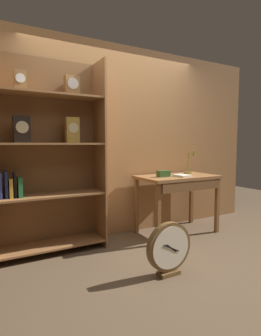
{
  "coord_description": "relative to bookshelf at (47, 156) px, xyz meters",
  "views": [
    {
      "loc": [
        -1.66,
        -2.17,
        1.27
      ],
      "look_at": [
        -0.09,
        0.65,
        0.98
      ],
      "focal_mm": 29.03,
      "sensor_mm": 36.0,
      "label": 1
    }
  ],
  "objects": [
    {
      "name": "workbench",
      "position": [
        1.75,
        -0.2,
        -0.41
      ],
      "size": [
        1.12,
        0.64,
        0.82
      ],
      "color": "brown",
      "rests_on": "ground"
    },
    {
      "name": "back_wood_panel",
      "position": [
        0.99,
        0.21,
        0.18
      ],
      "size": [
        4.8,
        0.05,
        2.6
      ],
      "primitive_type": "cube",
      "color": "#9E6B3D",
      "rests_on": "ground"
    },
    {
      "name": "open_repair_manual",
      "position": [
        1.74,
        -0.29,
        -0.29
      ],
      "size": [
        0.17,
        0.23,
        0.02
      ],
      "primitive_type": "cube",
      "rotation": [
        0.0,
        0.0,
        0.06
      ],
      "color": "silver",
      "rests_on": "workbench"
    },
    {
      "name": "round_clock_large",
      "position": [
        0.88,
        -1.15,
        -0.86
      ],
      "size": [
        0.48,
        0.11,
        0.52
      ],
      "color": "brown",
      "rests_on": "ground"
    },
    {
      "name": "bookshelf",
      "position": [
        0.0,
        0.0,
        0.0
      ],
      "size": [
        1.26,
        0.39,
        2.26
      ],
      "color": "brown",
      "rests_on": "ground"
    },
    {
      "name": "toolbox_small",
      "position": [
        1.5,
        -0.2,
        -0.26
      ],
      "size": [
        0.17,
        0.09,
        0.09
      ],
      "primitive_type": "cube",
      "color": "#2D5123",
      "rests_on": "workbench"
    },
    {
      "name": "ground_plane",
      "position": [
        0.99,
        -1.01,
        -1.12
      ],
      "size": [
        10.0,
        10.0,
        0.0
      ],
      "primitive_type": "plane",
      "color": "brown"
    },
    {
      "name": "desk_lamp",
      "position": [
        2.13,
        -0.05,
        -0.09
      ],
      "size": [
        0.17,
        0.17,
        0.38
      ],
      "color": "olive",
      "rests_on": "workbench"
    }
  ]
}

